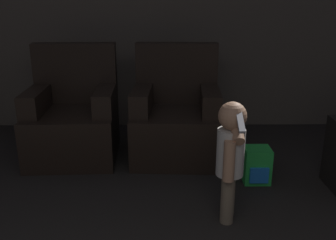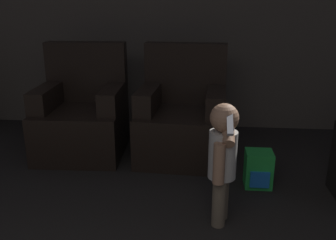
# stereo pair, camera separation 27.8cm
# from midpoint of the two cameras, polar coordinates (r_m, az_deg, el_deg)

# --- Properties ---
(wall_back) EXTENTS (8.40, 0.05, 2.60)m
(wall_back) POSITION_cam_midpoint_polar(r_m,az_deg,el_deg) (4.16, 0.85, 16.64)
(wall_back) COLOR #51493F
(wall_back) RESTS_ON ground_plane
(armchair_left) EXTENTS (0.79, 0.80, 1.01)m
(armchair_left) POSITION_cam_midpoint_polar(r_m,az_deg,el_deg) (3.56, -10.70, 0.57)
(armchair_left) COLOR black
(armchair_left) RESTS_ON ground_plane
(armchair_right) EXTENTS (0.80, 0.81, 1.01)m
(armchair_right) POSITION_cam_midpoint_polar(r_m,az_deg,el_deg) (3.43, 4.51, 0.14)
(armchair_right) COLOR black
(armchair_right) RESTS_ON ground_plane
(person_toddler) EXTENTS (0.18, 0.32, 0.80)m
(person_toddler) POSITION_cam_midpoint_polar(r_m,az_deg,el_deg) (2.37, 11.69, -5.33)
(person_toddler) COLOR brown
(person_toddler) RESTS_ON ground_plane
(toy_backpack) EXTENTS (0.21, 0.21, 0.28)m
(toy_backpack) POSITION_cam_midpoint_polar(r_m,az_deg,el_deg) (3.03, 16.20, -7.27)
(toy_backpack) COLOR green
(toy_backpack) RESTS_ON ground_plane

